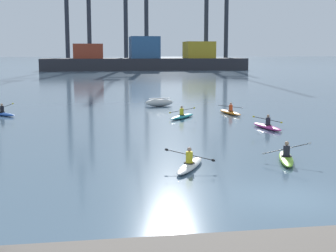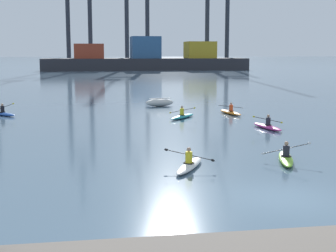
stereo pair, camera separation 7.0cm
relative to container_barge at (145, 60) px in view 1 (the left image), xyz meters
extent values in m
plane|color=slate|center=(-8.97, -114.28, -2.69)|extent=(800.00, 800.00, 0.00)
cube|color=#28282D|center=(-0.20, 0.00, -1.17)|extent=(52.50, 10.91, 3.04)
cube|color=#993823|center=(-14.64, 0.00, 2.19)|extent=(7.35, 7.64, 3.68)
cube|color=#2D5684|center=(-0.20, 0.00, 3.13)|extent=(7.35, 7.64, 5.56)
cube|color=#B29323|center=(14.23, 0.00, 2.50)|extent=(7.35, 7.64, 4.31)
cylinder|color=#232833|center=(-20.13, 14.92, 11.68)|extent=(1.20, 1.20, 28.75)
cylinder|color=#232833|center=(-14.03, 14.92, 11.68)|extent=(1.20, 1.20, 28.75)
cylinder|color=#232833|center=(-3.70, 15.15, 11.58)|extent=(1.20, 1.20, 28.55)
cylinder|color=#232833|center=(2.21, 15.15, 11.58)|extent=(1.20, 1.20, 28.55)
cylinder|color=#232833|center=(18.76, 10.83, 10.31)|extent=(1.20, 1.20, 26.00)
cylinder|color=#232833|center=(24.62, 10.83, 10.31)|extent=(1.20, 1.20, 26.00)
ellipsoid|color=beige|center=(-8.98, -85.22, -2.34)|extent=(2.75, 1.52, 0.70)
cube|color=beige|center=(-8.98, -85.22, -1.96)|extent=(1.93, 0.39, 0.06)
ellipsoid|color=#C13384|center=(-3.98, -99.40, -2.56)|extent=(1.14, 3.45, 0.26)
torus|color=black|center=(-3.96, -99.50, -2.42)|extent=(0.56, 0.56, 0.05)
cylinder|color=#23232D|center=(-3.96, -99.50, -2.18)|extent=(0.30, 0.30, 0.50)
sphere|color=tan|center=(-3.96, -99.50, -1.83)|extent=(0.19, 0.19, 0.19)
cylinder|color=black|center=(-3.97, -99.45, -2.08)|extent=(2.03, 0.37, 0.51)
ellipsoid|color=yellow|center=(-4.98, -99.62, -1.84)|extent=(0.20, 0.07, 0.15)
ellipsoid|color=yellow|center=(-2.96, -99.29, -2.32)|extent=(0.20, 0.07, 0.15)
ellipsoid|color=silver|center=(-11.22, -109.45, -2.56)|extent=(2.09, 3.30, 0.26)
torus|color=black|center=(-11.27, -109.54, -2.42)|extent=(0.66, 0.66, 0.05)
cylinder|color=gold|center=(-11.27, -109.54, -2.18)|extent=(0.30, 0.30, 0.50)
sphere|color=tan|center=(-11.27, -109.54, -1.83)|extent=(0.19, 0.19, 0.19)
cylinder|color=black|center=(-11.24, -109.49, -2.08)|extent=(1.86, 0.98, 0.36)
ellipsoid|color=black|center=(-12.17, -109.02, -1.91)|extent=(0.19, 0.12, 0.14)
ellipsoid|color=black|center=(-10.32, -109.97, -2.24)|extent=(0.19, 0.12, 0.14)
ellipsoid|color=teal|center=(-8.45, -93.54, -2.56)|extent=(2.60, 3.02, 0.26)
torus|color=black|center=(-8.52, -93.62, -2.42)|extent=(0.69, 0.69, 0.05)
cylinder|color=gold|center=(-8.52, -93.62, -2.18)|extent=(0.30, 0.30, 0.50)
sphere|color=tan|center=(-8.52, -93.62, -1.83)|extent=(0.19, 0.19, 0.19)
cylinder|color=black|center=(-8.49, -93.58, -2.08)|extent=(1.62, 1.32, 0.51)
ellipsoid|color=yellow|center=(-9.28, -92.93, -2.32)|extent=(0.18, 0.16, 0.15)
ellipsoid|color=yellow|center=(-7.69, -94.22, -1.84)|extent=(0.18, 0.16, 0.15)
ellipsoid|color=#7ABC2D|center=(-6.57, -108.78, -2.56)|extent=(1.63, 3.42, 0.26)
torus|color=black|center=(-6.60, -108.88, -2.42)|extent=(0.62, 0.62, 0.05)
cylinder|color=#23232D|center=(-6.60, -108.88, -2.18)|extent=(0.30, 0.30, 0.50)
sphere|color=tan|center=(-6.60, -108.88, -1.83)|extent=(0.19, 0.19, 0.19)
cylinder|color=black|center=(-6.59, -108.83, -2.08)|extent=(1.95, 0.67, 0.57)
ellipsoid|color=silver|center=(-7.55, -108.52, -2.35)|extent=(0.20, 0.10, 0.15)
ellipsoid|color=silver|center=(-5.62, -109.15, -1.81)|extent=(0.20, 0.10, 0.15)
ellipsoid|color=#2856B2|center=(-22.10, -89.57, -2.56)|extent=(2.71, 2.94, 0.26)
torus|color=black|center=(-22.04, -89.65, -2.42)|extent=(0.69, 0.69, 0.05)
cylinder|color=black|center=(-22.04, -89.65, -2.18)|extent=(0.30, 0.30, 0.50)
sphere|color=tan|center=(-22.04, -89.65, -1.83)|extent=(0.19, 0.19, 0.19)
cylinder|color=black|center=(-22.07, -89.61, -2.08)|extent=(1.55, 1.39, 0.51)
ellipsoid|color=yellow|center=(-21.31, -88.93, -1.84)|extent=(0.18, 0.16, 0.15)
ellipsoid|color=orange|center=(-4.20, -91.68, -2.56)|extent=(1.23, 3.45, 0.26)
torus|color=black|center=(-4.18, -91.78, -2.42)|extent=(0.57, 0.57, 0.05)
cylinder|color=#DB471E|center=(-4.18, -91.78, -2.18)|extent=(0.30, 0.30, 0.50)
sphere|color=tan|center=(-4.18, -91.78, -1.83)|extent=(0.19, 0.19, 0.19)
cylinder|color=black|center=(-4.19, -91.73, -2.08)|extent=(2.05, 0.43, 0.33)
ellipsoid|color=silver|center=(-5.21, -91.93, -1.93)|extent=(0.20, 0.08, 0.13)
ellipsoid|color=silver|center=(-3.17, -91.54, -2.23)|extent=(0.20, 0.08, 0.13)
camera|label=1|loc=(-15.60, -130.10, 2.35)|focal=53.61mm
camera|label=2|loc=(-15.53, -130.11, 2.35)|focal=53.61mm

